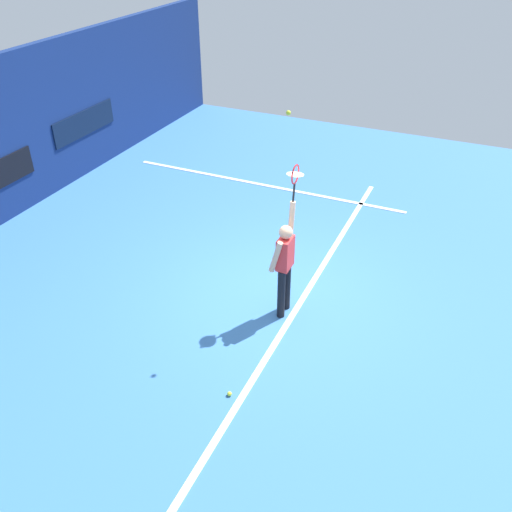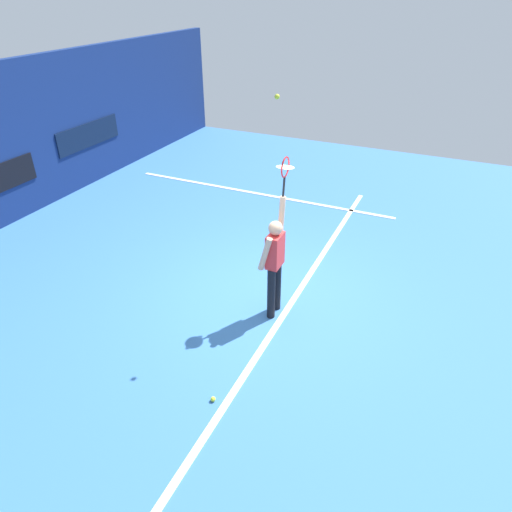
% 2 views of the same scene
% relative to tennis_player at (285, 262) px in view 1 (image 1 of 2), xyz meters
% --- Properties ---
extents(ground_plane, '(18.00, 18.00, 0.00)m').
position_rel_tennis_player_xyz_m(ground_plane, '(0.39, 0.27, -1.01)').
color(ground_plane, '#3870B2').
extents(sponsor_banner_starboard, '(2.20, 0.03, 0.60)m').
position_rel_tennis_player_xyz_m(sponsor_banner_starboard, '(3.39, 6.66, 0.27)').
color(sponsor_banner_starboard, '#0C1933').
extents(court_baseline, '(10.00, 0.10, 0.01)m').
position_rel_tennis_player_xyz_m(court_baseline, '(0.39, -0.19, -1.01)').
color(court_baseline, white).
rests_on(court_baseline, ground_plane).
extents(court_sideline, '(0.10, 7.00, 0.01)m').
position_rel_tennis_player_xyz_m(court_sideline, '(4.41, 2.27, -1.01)').
color(court_sideline, white).
rests_on(court_sideline, ground_plane).
extents(tennis_player, '(0.56, 0.31, 1.99)m').
position_rel_tennis_player_xyz_m(tennis_player, '(0.00, 0.00, 0.00)').
color(tennis_player, black).
rests_on(tennis_player, ground_plane).
extents(tennis_racket, '(0.35, 0.27, 0.62)m').
position_rel_tennis_player_xyz_m(tennis_racket, '(0.32, -0.00, 1.38)').
color(tennis_racket, black).
extents(tennis_ball, '(0.07, 0.07, 0.07)m').
position_rel_tennis_player_xyz_m(tennis_ball, '(-0.02, 0.01, 2.47)').
color(tennis_ball, '#CCE033').
extents(spare_ball, '(0.07, 0.07, 0.07)m').
position_rel_tennis_player_xyz_m(spare_ball, '(-2.08, -0.01, -0.98)').
color(spare_ball, '#CCE033').
rests_on(spare_ball, ground_plane).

